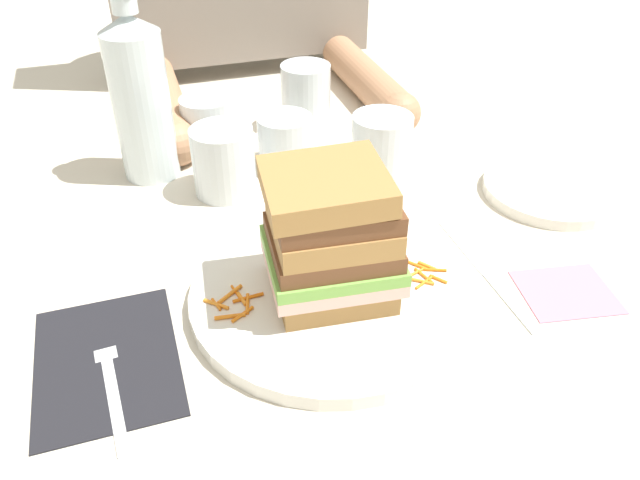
# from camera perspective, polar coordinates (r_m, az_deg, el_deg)

# --- Properties ---
(ground_plane) EXTENTS (3.00, 3.00, 0.00)m
(ground_plane) POSITION_cam_1_polar(r_m,az_deg,el_deg) (0.66, 0.72, -4.93)
(ground_plane) COLOR beige
(main_plate) EXTENTS (0.28, 0.28, 0.02)m
(main_plate) POSITION_cam_1_polar(r_m,az_deg,el_deg) (0.64, 0.81, -4.96)
(main_plate) COLOR white
(main_plate) RESTS_ON ground_plane
(sandwich) EXTENTS (0.13, 0.12, 0.13)m
(sandwich) POSITION_cam_1_polar(r_m,az_deg,el_deg) (0.60, 0.80, 0.33)
(sandwich) COLOR #A87A42
(sandwich) RESTS_ON main_plate
(carrot_shred_0) EXTENTS (0.03, 0.01, 0.00)m
(carrot_shred_0) POSITION_cam_1_polar(r_m,az_deg,el_deg) (0.61, -8.10, -6.81)
(carrot_shred_0) COLOR orange
(carrot_shred_0) RESTS_ON main_plate
(carrot_shred_1) EXTENTS (0.02, 0.02, 0.00)m
(carrot_shred_1) POSITION_cam_1_polar(r_m,az_deg,el_deg) (0.63, -9.37, -5.53)
(carrot_shred_1) COLOR orange
(carrot_shred_1) RESTS_ON main_plate
(carrot_shred_2) EXTENTS (0.03, 0.01, 0.00)m
(carrot_shred_2) POSITION_cam_1_polar(r_m,az_deg,el_deg) (0.63, -6.40, -5.39)
(carrot_shred_2) COLOR orange
(carrot_shred_2) RESTS_ON main_plate
(carrot_shred_3) EXTENTS (0.01, 0.02, 0.00)m
(carrot_shred_3) POSITION_cam_1_polar(r_m,az_deg,el_deg) (0.64, -7.58, -4.65)
(carrot_shred_3) COLOR orange
(carrot_shred_3) RESTS_ON main_plate
(carrot_shred_4) EXTENTS (0.01, 0.03, 0.00)m
(carrot_shred_4) POSITION_cam_1_polar(r_m,az_deg,el_deg) (0.62, -6.54, -5.72)
(carrot_shred_4) COLOR orange
(carrot_shred_4) RESTS_ON main_plate
(carrot_shred_5) EXTENTS (0.01, 0.02, 0.00)m
(carrot_shred_5) POSITION_cam_1_polar(r_m,az_deg,el_deg) (0.63, -7.03, -5.31)
(carrot_shred_5) COLOR orange
(carrot_shred_5) RESTS_ON main_plate
(carrot_shred_6) EXTENTS (0.02, 0.02, 0.00)m
(carrot_shred_6) POSITION_cam_1_polar(r_m,az_deg,el_deg) (0.61, -6.98, -6.64)
(carrot_shred_6) COLOR orange
(carrot_shred_6) RESTS_ON main_plate
(carrot_shred_7) EXTENTS (0.03, 0.02, 0.00)m
(carrot_shred_7) POSITION_cam_1_polar(r_m,az_deg,el_deg) (0.64, -8.11, -4.85)
(carrot_shred_7) COLOR orange
(carrot_shred_7) RESTS_ON main_plate
(carrot_shred_8) EXTENTS (0.01, 0.02, 0.00)m
(carrot_shred_8) POSITION_cam_1_polar(r_m,az_deg,el_deg) (0.62, -9.23, -5.99)
(carrot_shred_8) COLOR orange
(carrot_shred_8) RESTS_ON main_plate
(carrot_shred_9) EXTENTS (0.02, 0.01, 0.00)m
(carrot_shred_9) POSITION_cam_1_polar(r_m,az_deg,el_deg) (0.67, 10.31, -2.66)
(carrot_shred_9) COLOR orange
(carrot_shred_9) RESTS_ON main_plate
(carrot_shred_10) EXTENTS (0.01, 0.03, 0.00)m
(carrot_shred_10) POSITION_cam_1_polar(r_m,az_deg,el_deg) (0.66, 9.27, -3.16)
(carrot_shred_10) COLOR orange
(carrot_shred_10) RESTS_ON main_plate
(carrot_shred_11) EXTENTS (0.01, 0.02, 0.00)m
(carrot_shred_11) POSITION_cam_1_polar(r_m,az_deg,el_deg) (0.66, 10.59, -3.47)
(carrot_shred_11) COLOR orange
(carrot_shred_11) RESTS_ON main_plate
(carrot_shred_12) EXTENTS (0.01, 0.03, 0.00)m
(carrot_shred_12) POSITION_cam_1_polar(r_m,az_deg,el_deg) (0.66, 7.33, -2.83)
(carrot_shred_12) COLOR orange
(carrot_shred_12) RESTS_ON main_plate
(carrot_shred_13) EXTENTS (0.02, 0.01, 0.00)m
(carrot_shred_13) POSITION_cam_1_polar(r_m,az_deg,el_deg) (0.67, 8.76, -2.84)
(carrot_shred_13) COLOR orange
(carrot_shred_13) RESTS_ON main_plate
(carrot_shred_14) EXTENTS (0.03, 0.02, 0.00)m
(carrot_shred_14) POSITION_cam_1_polar(r_m,az_deg,el_deg) (0.65, 9.40, -3.75)
(carrot_shred_14) COLOR orange
(carrot_shred_14) RESTS_ON main_plate
(carrot_shred_15) EXTENTS (0.01, 0.02, 0.00)m
(carrot_shred_15) POSITION_cam_1_polar(r_m,az_deg,el_deg) (0.67, 9.56, -2.30)
(carrot_shred_15) COLOR orange
(carrot_shred_15) RESTS_ON main_plate
(carrot_shred_16) EXTENTS (0.03, 0.02, 0.00)m
(carrot_shred_16) POSITION_cam_1_polar(r_m,az_deg,el_deg) (0.65, 8.83, -3.63)
(carrot_shred_16) COLOR orange
(carrot_shred_16) RESTS_ON main_plate
(carrot_shred_17) EXTENTS (0.02, 0.03, 0.00)m
(carrot_shred_17) POSITION_cam_1_polar(r_m,az_deg,el_deg) (0.67, 8.54, -2.27)
(carrot_shred_17) COLOR orange
(carrot_shred_17) RESTS_ON main_plate
(napkin_dark) EXTENTS (0.13, 0.17, 0.00)m
(napkin_dark) POSITION_cam_1_polar(r_m,az_deg,el_deg) (0.62, -18.62, -10.19)
(napkin_dark) COLOR black
(napkin_dark) RESTS_ON ground_plane
(fork) EXTENTS (0.03, 0.17, 0.00)m
(fork) POSITION_cam_1_polar(r_m,az_deg,el_deg) (0.60, -18.42, -11.43)
(fork) COLOR silver
(fork) RESTS_ON napkin_dark
(knife) EXTENTS (0.02, 0.20, 0.00)m
(knife) POSITION_cam_1_polar(r_m,az_deg,el_deg) (0.70, 14.98, -2.97)
(knife) COLOR silver
(knife) RESTS_ON ground_plane
(juice_glass) EXTENTS (0.08, 0.08, 0.09)m
(juice_glass) POSITION_cam_1_polar(r_m,az_deg,el_deg) (0.83, 5.49, 7.68)
(juice_glass) COLOR white
(juice_glass) RESTS_ON ground_plane
(water_bottle) EXTENTS (0.07, 0.07, 0.25)m
(water_bottle) POSITION_cam_1_polar(r_m,az_deg,el_deg) (0.85, -15.85, 12.31)
(water_bottle) COLOR silver
(water_bottle) RESTS_ON ground_plane
(empty_tumbler_0) EXTENTS (0.07, 0.07, 0.07)m
(empty_tumbler_0) POSITION_cam_1_polar(r_m,az_deg,el_deg) (0.87, -3.16, 8.81)
(empty_tumbler_0) COLOR silver
(empty_tumbler_0) RESTS_ON ground_plane
(empty_tumbler_1) EXTENTS (0.07, 0.07, 0.07)m
(empty_tumbler_1) POSITION_cam_1_polar(r_m,az_deg,el_deg) (0.93, -10.07, 10.34)
(empty_tumbler_1) COLOR silver
(empty_tumbler_1) RESTS_ON ground_plane
(empty_tumbler_2) EXTENTS (0.08, 0.08, 0.09)m
(empty_tumbler_2) POSITION_cam_1_polar(r_m,az_deg,el_deg) (0.81, -8.66, 7.03)
(empty_tumbler_2) COLOR silver
(empty_tumbler_2) RESTS_ON ground_plane
(empty_tumbler_3) EXTENTS (0.07, 0.07, 0.10)m
(empty_tumbler_3) POSITION_cam_1_polar(r_m,az_deg,el_deg) (0.97, -1.28, 12.73)
(empty_tumbler_3) COLOR silver
(empty_tumbler_3) RESTS_ON ground_plane
(side_plate) EXTENTS (0.17, 0.17, 0.01)m
(side_plate) POSITION_cam_1_polar(r_m,az_deg,el_deg) (0.87, 20.08, 4.31)
(side_plate) COLOR white
(side_plate) RESTS_ON ground_plane
(napkin_pink) EXTENTS (0.11, 0.10, 0.00)m
(napkin_pink) POSITION_cam_1_polar(r_m,az_deg,el_deg) (0.71, 21.27, -4.34)
(napkin_pink) COLOR pink
(napkin_pink) RESTS_ON ground_plane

